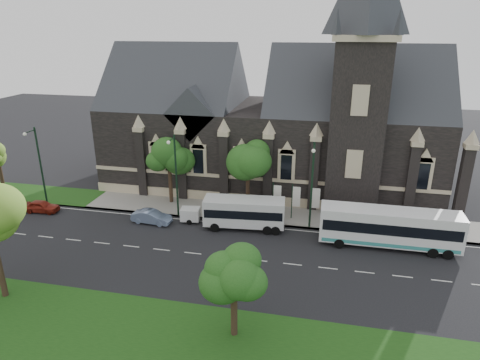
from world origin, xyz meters
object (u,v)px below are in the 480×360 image
(street_lamp_near, at_px, (312,181))
(sedan, at_px, (152,217))
(tree_walk_left, at_px, (171,155))
(banner_flag_left, at_px, (276,197))
(tree_walk_right, at_px, (250,159))
(car_far_red, at_px, (41,206))
(banner_flag_center, at_px, (295,199))
(tree_park_east, at_px, (237,273))
(box_trailer, at_px, (190,214))
(banner_flag_right, at_px, (314,200))
(car_far_black, at_px, (2,201))
(street_lamp_mid, at_px, (175,172))
(tour_coach, at_px, (389,227))
(street_lamp_far, at_px, (39,162))
(shuttle_bus, at_px, (244,211))

(street_lamp_near, distance_m, sedan, 16.81)
(tree_walk_left, distance_m, banner_flag_left, 12.66)
(tree_walk_right, relative_size, car_far_red, 2.03)
(tree_walk_left, xyz_separation_m, banner_flag_left, (12.08, -1.70, -3.35))
(banner_flag_center, distance_m, sedan, 15.01)
(tree_park_east, xyz_separation_m, banner_flag_center, (2.11, 18.32, -2.24))
(box_trailer, bearing_deg, tree_walk_right, 32.16)
(banner_flag_right, bearing_deg, car_far_black, -173.81)
(street_lamp_mid, distance_m, banner_flag_center, 12.73)
(tree_park_east, relative_size, box_trailer, 2.19)
(tree_walk_left, height_order, car_far_black, tree_walk_left)
(banner_flag_right, relative_size, tour_coach, 0.32)
(tree_walk_left, xyz_separation_m, box_trailer, (3.54, -4.50, -4.89))
(banner_flag_left, bearing_deg, banner_flag_center, 0.00)
(tree_park_east, height_order, street_lamp_near, street_lamp_near)
(street_lamp_near, bearing_deg, banner_flag_left, 152.82)
(tree_park_east, bearing_deg, car_far_black, 154.35)
(banner_flag_left, distance_m, banner_flag_right, 4.00)
(street_lamp_far, bearing_deg, tree_walk_left, 14.26)
(banner_flag_right, bearing_deg, banner_flag_left, 180.00)
(banner_flag_right, xyz_separation_m, shuttle_bus, (-6.76, -2.98, -0.60))
(street_lamp_near, xyz_separation_m, banner_flag_left, (-3.71, 1.91, -2.73))
(tour_coach, bearing_deg, street_lamp_near, 164.09)
(tree_walk_right, distance_m, box_trailer, 8.66)
(tree_park_east, xyz_separation_m, sedan, (-12.27, 14.38, -3.93))
(street_lamp_mid, relative_size, banner_flag_right, 2.25)
(tree_walk_left, relative_size, sedan, 1.84)
(tree_walk_left, height_order, shuttle_bus, tree_walk_left)
(street_lamp_far, relative_size, box_trailer, 3.14)
(banner_flag_center, bearing_deg, car_far_red, -171.93)
(tour_coach, bearing_deg, tree_park_east, -127.78)
(street_lamp_near, bearing_deg, box_trailer, -175.83)
(tree_walk_right, distance_m, banner_flag_center, 6.36)
(tree_walk_left, relative_size, car_far_black, 1.41)
(tree_walk_left, bearing_deg, street_lamp_near, -12.87)
(car_far_black, bearing_deg, box_trailer, -80.89)
(tour_coach, bearing_deg, sedan, 179.90)
(car_far_red, relative_size, car_far_black, 0.71)
(banner_flag_left, distance_m, banner_flag_center, 2.00)
(tree_walk_right, bearing_deg, tree_park_east, -81.58)
(tour_coach, relative_size, shuttle_bus, 1.51)
(street_lamp_near, height_order, car_far_red, street_lamp_near)
(street_lamp_near, xyz_separation_m, sedan, (-16.09, -2.04, -4.43))
(shuttle_bus, distance_m, box_trailer, 5.87)
(tree_walk_left, height_order, car_far_red, tree_walk_left)
(banner_flag_right, xyz_separation_m, tour_coach, (7.00, -3.99, -0.41))
(banner_flag_right, height_order, tour_coach, banner_flag_right)
(street_lamp_far, distance_m, sedan, 14.74)
(banner_flag_center, distance_m, shuttle_bus, 5.64)
(tour_coach, distance_m, sedan, 23.42)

